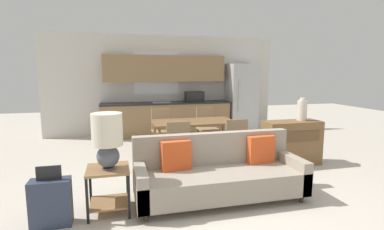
% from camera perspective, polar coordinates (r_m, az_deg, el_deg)
% --- Properties ---
extents(ground_plane, '(20.00, 20.00, 0.00)m').
position_cam_1_polar(ground_plane, '(4.27, 5.17, -15.67)').
color(ground_plane, beige).
extents(wall_back, '(6.40, 0.07, 2.70)m').
position_cam_1_polar(wall_back, '(8.41, -5.35, 5.76)').
color(wall_back, silver).
rests_on(wall_back, ground_plane).
extents(kitchen_counter, '(3.47, 0.65, 2.15)m').
position_cam_1_polar(kitchen_counter, '(8.16, -4.85, 2.08)').
color(kitchen_counter, '#8E704C').
rests_on(kitchen_counter, ground_plane).
extents(refrigerator, '(0.77, 0.69, 1.94)m').
position_cam_1_polar(refrigerator, '(8.68, 9.38, 3.20)').
color(refrigerator, '#B7BABC').
rests_on(refrigerator, ground_plane).
extents(dining_table, '(1.58, 0.82, 0.77)m').
position_cam_1_polar(dining_table, '(5.86, 0.37, -1.80)').
color(dining_table, brown).
rests_on(dining_table, ground_plane).
extents(couch, '(2.26, 0.80, 0.87)m').
position_cam_1_polar(couch, '(4.19, 5.09, -11.18)').
color(couch, '#3D2D1E').
rests_on(couch, ground_plane).
extents(side_table, '(0.51, 0.51, 0.57)m').
position_cam_1_polar(side_table, '(3.89, -15.63, -12.26)').
color(side_table, olive).
rests_on(side_table, ground_plane).
extents(table_lamp, '(0.36, 0.36, 0.68)m').
position_cam_1_polar(table_lamp, '(3.70, -15.83, -4.09)').
color(table_lamp, '#4C515B').
rests_on(table_lamp, side_table).
extents(credenza, '(1.06, 0.44, 0.82)m').
position_cam_1_polar(credenza, '(5.91, 18.41, -5.02)').
color(credenza, brown).
rests_on(credenza, ground_plane).
extents(vase, '(0.18, 0.18, 0.43)m').
position_cam_1_polar(vase, '(5.95, 20.23, 0.93)').
color(vase, beige).
rests_on(vase, credenza).
extents(dining_chair_near_left, '(0.43, 0.43, 0.92)m').
position_cam_1_polar(dining_chair_near_left, '(5.04, -2.91, -5.64)').
color(dining_chair_near_left, '#997A56').
rests_on(dining_chair_near_left, ground_plane).
extents(dining_chair_near_right, '(0.43, 0.43, 0.92)m').
position_cam_1_polar(dining_chair_near_right, '(5.31, 7.94, -4.99)').
color(dining_chair_near_right, '#997A56').
rests_on(dining_chair_near_right, ground_plane).
extents(dining_chair_far_right, '(0.44, 0.44, 0.92)m').
position_cam_1_polar(dining_chair_far_right, '(6.80, 2.75, -1.97)').
color(dining_chair_far_right, '#997A56').
rests_on(dining_chair_far_right, ground_plane).
extents(dining_chair_far_left, '(0.47, 0.47, 0.92)m').
position_cam_1_polar(dining_chair_far_left, '(6.53, -5.71, -2.43)').
color(dining_chair_far_left, '#997A56').
rests_on(dining_chair_far_left, ground_plane).
extents(suitcase, '(0.43, 0.22, 0.70)m').
position_cam_1_polar(suitcase, '(3.84, -25.29, -14.80)').
color(suitcase, '#2D384C').
rests_on(suitcase, ground_plane).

